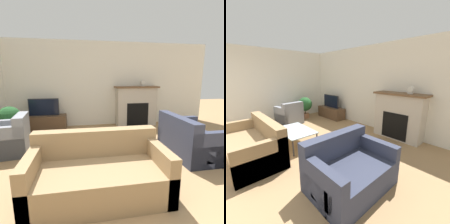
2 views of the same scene
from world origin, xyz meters
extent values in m
cube|color=silver|center=(0.00, 4.38, 1.35)|extent=(8.09, 0.06, 2.70)
cube|color=silver|center=(-2.57, 2.18, 1.35)|extent=(0.06, 7.35, 2.70)
cube|color=#BCB2A3|center=(1.49, 4.13, 0.65)|extent=(1.29, 0.45, 1.29)
cube|color=black|center=(1.49, 3.90, 0.40)|extent=(0.71, 0.01, 0.72)
cube|color=brown|center=(1.49, 4.10, 1.27)|extent=(1.41, 0.51, 0.05)
cube|color=brown|center=(-1.40, 4.04, 0.22)|extent=(1.25, 0.46, 0.44)
cube|color=#232328|center=(-1.40, 4.04, 0.70)|extent=(0.87, 0.05, 0.51)
cube|color=black|center=(-1.40, 4.02, 0.70)|extent=(0.83, 0.01, 0.47)
cube|color=#8C704C|center=(-0.09, 0.73, 0.21)|extent=(1.80, 0.92, 0.42)
cube|color=#8C704C|center=(-0.09, 1.09, 0.62)|extent=(1.80, 0.20, 0.40)
cube|color=#8C704C|center=(-0.92, 0.73, 0.33)|extent=(0.14, 0.92, 0.66)
cube|color=#8C704C|center=(0.74, 0.73, 0.33)|extent=(0.14, 0.92, 0.66)
cube|color=#33384C|center=(1.96, 1.70, 0.21)|extent=(0.93, 1.32, 0.42)
cube|color=#33384C|center=(1.59, 1.70, 0.62)|extent=(0.20, 1.32, 0.40)
cube|color=#33384C|center=(1.96, 1.11, 0.33)|extent=(0.93, 0.14, 0.66)
cube|color=#33384C|center=(1.96, 2.29, 0.33)|extent=(0.93, 0.14, 0.66)
cube|color=gray|center=(-1.82, 2.38, 0.21)|extent=(0.86, 0.85, 0.42)
cube|color=gray|center=(-1.54, 2.42, 0.62)|extent=(0.29, 0.78, 0.40)
cube|color=gray|center=(-1.86, 2.69, 0.33)|extent=(0.78, 0.23, 0.66)
cube|color=gray|center=(-1.78, 2.07, 0.33)|extent=(0.78, 0.23, 0.66)
cylinder|color=#333338|center=(-0.55, 1.43, 0.19)|extent=(0.04, 0.04, 0.38)
cylinder|color=#333338|center=(0.45, 1.43, 0.19)|extent=(0.04, 0.04, 0.38)
cylinder|color=#333338|center=(-0.55, 2.06, 0.19)|extent=(0.04, 0.04, 0.38)
cylinder|color=#333338|center=(0.45, 2.06, 0.19)|extent=(0.04, 0.04, 0.38)
cube|color=silver|center=(-0.05, 1.75, 0.39)|extent=(1.08, 0.71, 0.02)
cylinder|color=#AD704C|center=(-2.05, 3.19, 0.10)|extent=(0.28, 0.28, 0.20)
cylinder|color=#4C3823|center=(-2.05, 3.19, 0.28)|extent=(0.03, 0.03, 0.17)
sphere|color=#235628|center=(-2.05, 3.19, 0.59)|extent=(0.57, 0.57, 0.57)
cube|color=beige|center=(1.73, 4.13, 1.31)|extent=(0.12, 0.07, 0.03)
cylinder|color=beige|center=(1.73, 4.13, 1.41)|extent=(0.17, 0.07, 0.17)
cylinder|color=white|center=(1.73, 4.09, 1.41)|extent=(0.14, 0.00, 0.14)
camera|label=1|loc=(-0.29, -1.39, 1.57)|focal=28.00mm
camera|label=2|loc=(3.36, 0.15, 1.78)|focal=24.00mm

